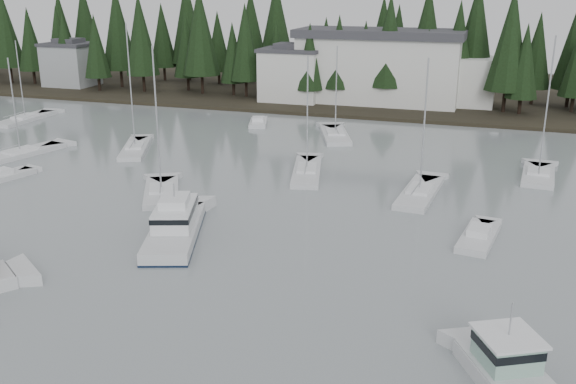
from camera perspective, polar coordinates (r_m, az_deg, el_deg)
name	(u,v)px	position (r m, az deg, el deg)	size (l,w,h in m)	color
far_shore_land	(423,92)	(115.08, 11.87, 8.72)	(240.00, 54.00, 1.00)	black
conifer_treeline	(414,102)	(104.30, 11.11, 7.83)	(200.00, 22.00, 20.00)	black
house_west	(292,73)	(100.75, 0.36, 10.49)	(9.54, 7.42, 8.75)	silver
house_far_west	(71,63)	(122.13, -18.75, 10.78)	(8.48, 7.42, 8.25)	#999EA0
harbor_inn	(393,67)	(100.29, 9.32, 10.87)	(29.50, 11.50, 10.90)	silver
cabin_cruiser_center	(175,228)	(48.36, -10.00, -3.13)	(6.70, 11.28, 4.63)	silver
sailboat_0	(135,150)	(74.35, -13.41, 3.67)	(6.24, 10.05, 14.43)	silver
sailboat_2	(25,120)	(95.58, -22.30, 5.93)	(3.19, 10.53, 11.29)	silver
sailboat_5	(21,155)	(76.02, -22.67, 3.03)	(4.98, 10.55, 11.12)	silver
sailboat_6	(538,177)	(66.82, 21.35, 1.29)	(3.38, 8.26, 14.00)	silver
sailboat_7	(307,173)	(63.42, 1.68, 1.67)	(5.07, 10.73, 12.04)	silver
sailboat_8	(162,194)	(58.16, -11.17, -0.19)	(6.50, 8.75, 13.60)	silver
sailboat_9	(419,195)	(58.18, 11.61, -0.22)	(3.37, 10.05, 12.60)	silver
sailboat_10	(335,136)	(79.12, 4.21, 4.95)	(6.27, 10.35, 11.49)	silver
runabout_0	(0,179)	(67.30, -24.23, 1.09)	(3.75, 7.03, 1.42)	silver
runabout_1	(479,238)	(49.20, 16.58, -3.96)	(3.07, 6.87, 1.42)	silver
runabout_3	(258,124)	(85.99, -2.66, 6.09)	(3.77, 6.02, 1.42)	silver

